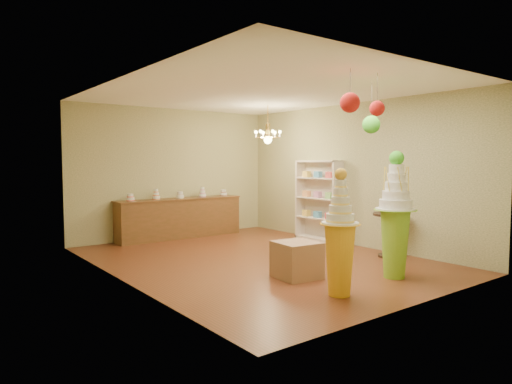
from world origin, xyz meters
TOP-DOWN VIEW (x-y plane):
  - floor at (0.00, 0.00)m, footprint 6.50×6.50m
  - ceiling at (0.00, 0.00)m, footprint 6.50×6.50m
  - wall_back at (0.00, 3.25)m, footprint 5.00×0.04m
  - wall_front at (0.00, -3.25)m, footprint 5.00×0.04m
  - wall_left at (-2.50, 0.00)m, footprint 0.04×6.50m
  - wall_right at (2.50, 0.00)m, footprint 0.04×6.50m
  - pedestal_green at (0.89, -2.27)m, footprint 0.74×0.74m
  - pedestal_orange at (-0.47, -2.39)m, footprint 0.58×0.58m
  - burlap_riser at (-0.30, -1.36)m, footprint 0.67×0.67m
  - sideboard at (0.00, 2.97)m, footprint 3.04×0.54m
  - shelving_unit at (2.34, 0.80)m, footprint 0.33×1.20m
  - round_table at (2.10, -1.31)m, footprint 0.76×0.76m
  - vase at (2.10, -1.31)m, footprint 0.22×0.22m
  - pom_red_left at (-0.34, -2.42)m, footprint 0.26×0.26m
  - pom_green_mid at (0.77, -1.88)m, footprint 0.28×0.28m
  - pom_red_right at (0.19, -2.44)m, footprint 0.21×0.21m
  - chandelier at (1.31, 1.35)m, footprint 0.75×0.75m

SIDE VIEW (x-z plane):
  - floor at x=0.00m, z-range 0.00..0.00m
  - burlap_riser at x=-0.30m, z-range 0.00..0.55m
  - sideboard at x=0.00m, z-range -0.10..1.06m
  - round_table at x=2.10m, z-range 0.12..0.94m
  - pedestal_orange at x=-0.47m, z-range -0.21..1.49m
  - pedestal_green at x=0.89m, z-range -0.17..1.77m
  - shelving_unit at x=2.34m, z-range 0.00..1.80m
  - vase at x=2.10m, z-range 0.82..1.02m
  - wall_back at x=0.00m, z-range 0.00..3.00m
  - wall_front at x=0.00m, z-range 0.00..3.00m
  - wall_left at x=-2.50m, z-range 0.00..3.00m
  - wall_right at x=2.50m, z-range 0.00..3.00m
  - chandelier at x=1.31m, z-range 1.88..2.73m
  - pom_green_mid at x=0.77m, z-range 1.96..2.75m
  - pom_red_right at x=0.19m, z-range 2.22..2.81m
  - pom_red_left at x=-0.34m, z-range 2.27..2.84m
  - ceiling at x=0.00m, z-range 3.00..3.00m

